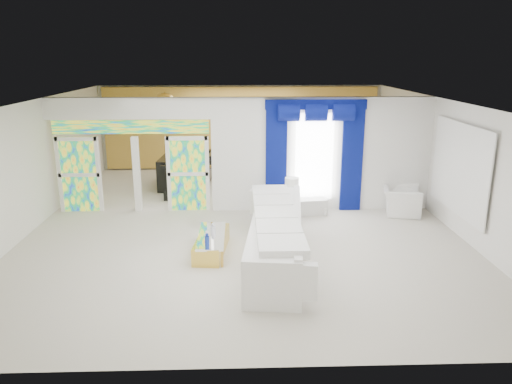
{
  "coord_description": "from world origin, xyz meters",
  "views": [
    {
      "loc": [
        -0.06,
        -11.68,
        4.04
      ],
      "look_at": [
        0.3,
        -1.2,
        1.1
      ],
      "focal_mm": 34.42,
      "sensor_mm": 36.0,
      "label": 1
    }
  ],
  "objects_px": {
    "coffee_table": "(212,244)",
    "console_table": "(303,207)",
    "armchair": "(401,200)",
    "grand_piano": "(186,171)",
    "white_sofa": "(277,237)"
  },
  "relations": [
    {
      "from": "white_sofa",
      "to": "grand_piano",
      "type": "distance_m",
      "value": 6.36
    },
    {
      "from": "white_sofa",
      "to": "coffee_table",
      "type": "distance_m",
      "value": 1.41
    },
    {
      "from": "armchair",
      "to": "grand_piano",
      "type": "xyz_separation_m",
      "value": [
        -5.96,
        3.07,
        0.13
      ]
    },
    {
      "from": "coffee_table",
      "to": "grand_piano",
      "type": "relative_size",
      "value": 0.87
    },
    {
      "from": "armchair",
      "to": "white_sofa",
      "type": "bearing_deg",
      "value": 142.31
    },
    {
      "from": "white_sofa",
      "to": "coffee_table",
      "type": "xyz_separation_m",
      "value": [
        -1.35,
        0.3,
        -0.25
      ]
    },
    {
      "from": "coffee_table",
      "to": "console_table",
      "type": "distance_m",
      "value": 3.33
    },
    {
      "from": "coffee_table",
      "to": "console_table",
      "type": "height_order",
      "value": "console_table"
    },
    {
      "from": "console_table",
      "to": "grand_piano",
      "type": "xyz_separation_m",
      "value": [
        -3.37,
        3.1,
        0.27
      ]
    },
    {
      "from": "console_table",
      "to": "armchair",
      "type": "relative_size",
      "value": 1.14
    },
    {
      "from": "console_table",
      "to": "coffee_table",
      "type": "bearing_deg",
      "value": -132.42
    },
    {
      "from": "coffee_table",
      "to": "console_table",
      "type": "bearing_deg",
      "value": 47.58
    },
    {
      "from": "white_sofa",
      "to": "armchair",
      "type": "relative_size",
      "value": 4.22
    },
    {
      "from": "armchair",
      "to": "grand_piano",
      "type": "distance_m",
      "value": 6.71
    },
    {
      "from": "console_table",
      "to": "armchair",
      "type": "bearing_deg",
      "value": 0.52
    }
  ]
}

